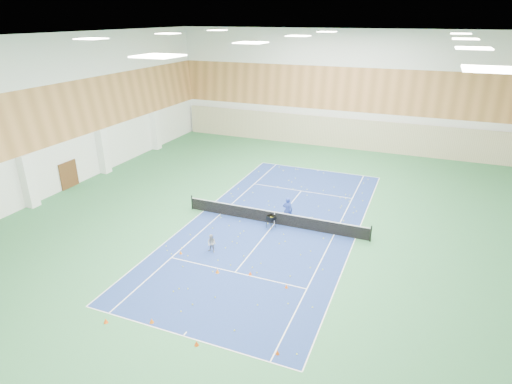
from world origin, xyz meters
TOP-DOWN VIEW (x-y plane):
  - ground at (0.00, 0.00)m, footprint 40.00×40.00m
  - room_shell at (0.00, 0.00)m, footprint 36.00×40.00m
  - wood_cladding at (0.00, 0.00)m, footprint 36.00×40.00m
  - ceiling_light_grid at (0.00, 0.00)m, footprint 21.40×25.40m
  - court_surface at (0.00, 0.00)m, footprint 10.97×23.77m
  - tennis_balls_scatter at (0.00, 0.00)m, footprint 10.57×22.77m
  - tennis_net at (0.00, 0.00)m, footprint 12.80×0.10m
  - back_curtain at (0.00, 19.75)m, footprint 35.40×0.16m
  - door_left_b at (-17.92, 0.00)m, footprint 0.08×1.80m
  - coach at (0.72, 0.61)m, footprint 0.73×0.53m
  - child_court at (-2.22, -4.90)m, footprint 0.58×0.47m
  - ball_cart at (-0.02, -0.60)m, footprint 0.67×0.67m
  - cone_svc_a at (-3.84, -5.82)m, footprint 0.18×0.18m
  - cone_svc_b at (-0.88, -6.81)m, footprint 0.22×0.22m
  - cone_svc_c at (0.87, -6.29)m, footprint 0.20×0.20m
  - cone_svc_d at (3.10, -6.70)m, footprint 0.19×0.19m
  - cone_base_a at (-3.79, -12.46)m, footprint 0.21×0.21m
  - cone_base_b at (-1.82, -11.66)m, footprint 0.22×0.22m
  - cone_base_c at (0.83, -12.16)m, footprint 0.21×0.21m
  - cone_base_d at (4.24, -11.33)m, footprint 0.19×0.19m

SIDE VIEW (x-z plane):
  - ground at x=0.00m, z-range 0.00..0.00m
  - court_surface at x=0.00m, z-range 0.00..0.01m
  - tennis_balls_scatter at x=0.00m, z-range 0.01..0.08m
  - cone_svc_a at x=-3.84m, z-range 0.00..0.20m
  - cone_base_d at x=4.24m, z-range 0.00..0.21m
  - cone_svc_d at x=3.10m, z-range 0.00..0.21m
  - cone_svc_c at x=0.87m, z-range 0.00..0.22m
  - cone_base_c at x=0.83m, z-range 0.00..0.23m
  - cone_base_a at x=-3.79m, z-range 0.00..0.23m
  - cone_base_b at x=-1.82m, z-range 0.00..0.24m
  - cone_svc_b at x=-0.88m, z-range 0.00..0.24m
  - ball_cart at x=-0.02m, z-range 0.00..0.91m
  - tennis_net at x=0.00m, z-range 0.00..1.10m
  - child_court at x=-2.22m, z-range 0.00..1.15m
  - coach at x=0.72m, z-range 0.00..1.85m
  - door_left_b at x=-17.92m, z-range 0.00..2.20m
  - back_curtain at x=0.00m, z-range 0.00..3.20m
  - room_shell at x=0.00m, z-range 0.00..12.00m
  - wood_cladding at x=0.00m, z-range 4.00..12.00m
  - ceiling_light_grid at x=0.00m, z-range 11.89..11.95m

